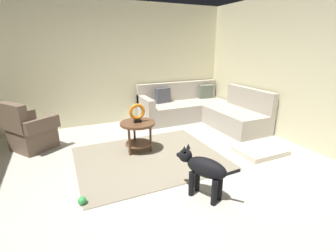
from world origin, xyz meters
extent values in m
cube|color=#B7B2A8|center=(0.00, 0.00, -0.05)|extent=(6.00, 6.00, 0.10)
cube|color=beige|center=(0.00, 2.94, 1.35)|extent=(6.00, 0.12, 2.70)
cube|color=beige|center=(2.94, 0.00, 1.35)|extent=(0.12, 6.00, 2.70)
cube|color=gray|center=(0.15, 0.70, 0.01)|extent=(2.30, 1.90, 0.01)
cube|color=#B2A899|center=(1.73, 2.41, 0.21)|extent=(2.20, 0.85, 0.42)
cube|color=#B2A899|center=(1.73, 2.76, 0.65)|extent=(2.20, 0.14, 0.46)
cube|color=#B2A899|center=(2.41, 1.28, 0.21)|extent=(0.85, 1.40, 0.42)
cube|color=#B2A899|center=(2.76, 1.28, 0.65)|extent=(0.14, 1.40, 0.46)
cube|color=#B2A899|center=(0.71, 2.41, 0.53)|extent=(0.16, 0.85, 0.22)
cube|color=slate|center=(2.48, 2.61, 0.59)|extent=(0.39, 0.19, 0.39)
cube|color=#4C4C56|center=(1.23, 2.61, 0.59)|extent=(0.40, 0.19, 0.38)
cube|color=brown|center=(-1.60, 1.94, 0.20)|extent=(0.84, 0.84, 0.40)
cube|color=brown|center=(-1.80, 1.79, 0.64)|extent=(0.46, 0.57, 0.48)
cube|color=brown|center=(-1.80, 2.22, 0.51)|extent=(0.55, 0.43, 0.22)
cube|color=brown|center=(-1.40, 1.65, 0.51)|extent=(0.55, 0.43, 0.22)
cylinder|color=brown|center=(0.07, 1.02, 0.52)|extent=(0.60, 0.60, 0.04)
cylinder|color=brown|center=(0.07, 1.02, 0.15)|extent=(0.45, 0.45, 0.02)
cylinder|color=brown|center=(0.07, 1.24, 0.25)|extent=(0.04, 0.04, 0.50)
cylinder|color=brown|center=(-0.11, 0.91, 0.25)|extent=(0.04, 0.04, 0.50)
cylinder|color=brown|center=(0.26, 0.91, 0.25)|extent=(0.04, 0.04, 0.50)
cube|color=black|center=(0.07, 1.02, 0.57)|extent=(0.12, 0.08, 0.05)
torus|color=orange|center=(0.07, 1.02, 0.73)|extent=(0.28, 0.06, 0.28)
cube|color=beige|center=(1.98, 0.08, 0.04)|extent=(0.80, 0.60, 0.09)
cylinder|color=black|center=(0.27, -0.49, 0.16)|extent=(0.07, 0.07, 0.32)
cylinder|color=black|center=(0.39, -0.42, 0.16)|extent=(0.07, 0.07, 0.32)
cylinder|color=black|center=(0.42, -0.76, 0.16)|extent=(0.07, 0.07, 0.32)
cylinder|color=black|center=(0.54, -0.70, 0.16)|extent=(0.07, 0.07, 0.32)
ellipsoid|color=black|center=(0.41, -0.59, 0.40)|extent=(0.44, 0.56, 0.24)
sphere|color=black|center=(0.27, -0.33, 0.48)|extent=(0.17, 0.17, 0.17)
ellipsoid|color=black|center=(0.23, -0.26, 0.46)|extent=(0.12, 0.14, 0.07)
cone|color=black|center=(0.23, -0.36, 0.59)|extent=(0.06, 0.06, 0.07)
cone|color=black|center=(0.31, -0.32, 0.59)|extent=(0.06, 0.06, 0.07)
cylinder|color=black|center=(0.55, -0.87, 0.44)|extent=(0.13, 0.19, 0.16)
sphere|color=green|center=(-0.99, -0.12, 0.05)|extent=(0.10, 0.10, 0.10)
camera|label=1|loc=(-1.06, -2.70, 1.79)|focal=25.58mm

